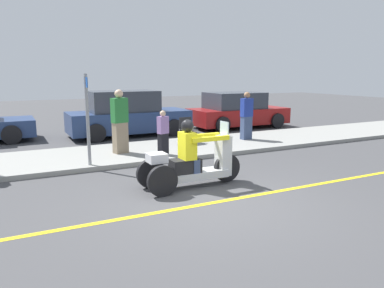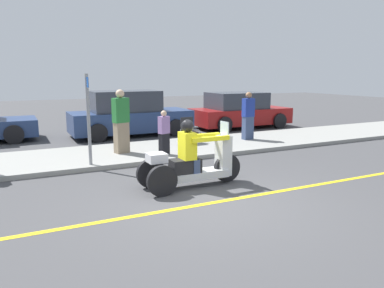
{
  "view_description": "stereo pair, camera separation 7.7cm",
  "coord_description": "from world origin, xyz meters",
  "px_view_note": "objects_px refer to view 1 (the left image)",
  "views": [
    {
      "loc": [
        -3.26,
        -5.64,
        2.33
      ],
      "look_at": [
        0.12,
        1.06,
        0.91
      ],
      "focal_mm": 35.0,
      "sensor_mm": 36.0,
      "label": 1
    },
    {
      "loc": [
        -3.19,
        -5.67,
        2.33
      ],
      "look_at": [
        0.12,
        1.06,
        0.91
      ],
      "focal_mm": 35.0,
      "sensor_mm": 36.0,
      "label": 2
    }
  ],
  "objects_px": {
    "parked_car_lot_right": "(237,111)",
    "street_sign": "(88,116)",
    "spectator_mid_group": "(120,123)",
    "spectator_far_back": "(163,134)",
    "spectator_end_of_line": "(246,117)",
    "folding_chair_curbside": "(187,127)",
    "parked_car_lot_left": "(127,115)",
    "motorcycle_trike": "(192,163)"
  },
  "relations": [
    {
      "from": "parked_car_lot_right",
      "to": "street_sign",
      "type": "height_order",
      "value": "street_sign"
    },
    {
      "from": "spectator_mid_group",
      "to": "spectator_far_back",
      "type": "bearing_deg",
      "value": -38.15
    },
    {
      "from": "spectator_mid_group",
      "to": "spectator_far_back",
      "type": "xyz_separation_m",
      "value": [
        0.98,
        -0.77,
        -0.27
      ]
    },
    {
      "from": "spectator_end_of_line",
      "to": "parked_car_lot_right",
      "type": "bearing_deg",
      "value": 61.34
    },
    {
      "from": "parked_car_lot_right",
      "to": "street_sign",
      "type": "distance_m",
      "value": 8.57
    },
    {
      "from": "spectator_far_back",
      "to": "folding_chair_curbside",
      "type": "bearing_deg",
      "value": 43.84
    },
    {
      "from": "spectator_end_of_line",
      "to": "street_sign",
      "type": "height_order",
      "value": "street_sign"
    },
    {
      "from": "spectator_far_back",
      "to": "parked_car_lot_left",
      "type": "xyz_separation_m",
      "value": [
        0.31,
        4.26,
        0.08
      ]
    },
    {
      "from": "motorcycle_trike",
      "to": "spectator_mid_group",
      "type": "height_order",
      "value": "spectator_mid_group"
    },
    {
      "from": "spectator_mid_group",
      "to": "parked_car_lot_left",
      "type": "distance_m",
      "value": 3.73
    },
    {
      "from": "folding_chair_curbside",
      "to": "parked_car_lot_left",
      "type": "height_order",
      "value": "parked_car_lot_left"
    },
    {
      "from": "motorcycle_trike",
      "to": "parked_car_lot_left",
      "type": "bearing_deg",
      "value": 83.68
    },
    {
      "from": "parked_car_lot_left",
      "to": "parked_car_lot_right",
      "type": "height_order",
      "value": "parked_car_lot_left"
    },
    {
      "from": "spectator_end_of_line",
      "to": "parked_car_lot_right",
      "type": "height_order",
      "value": "spectator_end_of_line"
    },
    {
      "from": "parked_car_lot_right",
      "to": "street_sign",
      "type": "bearing_deg",
      "value": -148.25
    },
    {
      "from": "parked_car_lot_right",
      "to": "parked_car_lot_left",
      "type": "bearing_deg",
      "value": 179.67
    },
    {
      "from": "folding_chair_curbside",
      "to": "parked_car_lot_left",
      "type": "xyz_separation_m",
      "value": [
        -1.07,
        2.94,
        0.16
      ]
    },
    {
      "from": "motorcycle_trike",
      "to": "parked_car_lot_left",
      "type": "xyz_separation_m",
      "value": [
        0.77,
        6.91,
        0.28
      ]
    },
    {
      "from": "motorcycle_trike",
      "to": "street_sign",
      "type": "height_order",
      "value": "street_sign"
    },
    {
      "from": "parked_car_lot_left",
      "to": "parked_car_lot_right",
      "type": "distance_m",
      "value": 4.91
    },
    {
      "from": "spectator_end_of_line",
      "to": "spectator_far_back",
      "type": "relative_size",
      "value": 1.31
    },
    {
      "from": "spectator_mid_group",
      "to": "street_sign",
      "type": "xyz_separation_m",
      "value": [
        -1.07,
        -1.03,
        0.34
      ]
    },
    {
      "from": "motorcycle_trike",
      "to": "parked_car_lot_left",
      "type": "distance_m",
      "value": 6.96
    },
    {
      "from": "spectator_end_of_line",
      "to": "folding_chair_curbside",
      "type": "distance_m",
      "value": 2.12
    },
    {
      "from": "parked_car_lot_left",
      "to": "parked_car_lot_right",
      "type": "relative_size",
      "value": 1.06
    },
    {
      "from": "spectator_far_back",
      "to": "street_sign",
      "type": "distance_m",
      "value": 2.16
    },
    {
      "from": "street_sign",
      "to": "spectator_far_back",
      "type": "bearing_deg",
      "value": 7.29
    },
    {
      "from": "parked_car_lot_left",
      "to": "street_sign",
      "type": "distance_m",
      "value": 5.13
    },
    {
      "from": "parked_car_lot_left",
      "to": "spectator_mid_group",
      "type": "bearing_deg",
      "value": -110.2
    },
    {
      "from": "street_sign",
      "to": "folding_chair_curbside",
      "type": "bearing_deg",
      "value": 24.8
    },
    {
      "from": "spectator_far_back",
      "to": "street_sign",
      "type": "bearing_deg",
      "value": -172.71
    },
    {
      "from": "motorcycle_trike",
      "to": "spectator_end_of_line",
      "type": "distance_m",
      "value": 5.37
    },
    {
      "from": "motorcycle_trike",
      "to": "spectator_far_back",
      "type": "distance_m",
      "value": 2.7
    },
    {
      "from": "spectator_mid_group",
      "to": "folding_chair_curbside",
      "type": "distance_m",
      "value": 2.44
    },
    {
      "from": "motorcycle_trike",
      "to": "spectator_end_of_line",
      "type": "xyz_separation_m",
      "value": [
        3.91,
        3.66,
        0.38
      ]
    },
    {
      "from": "spectator_mid_group",
      "to": "spectator_end_of_line",
      "type": "xyz_separation_m",
      "value": [
        4.43,
        0.25,
        -0.08
      ]
    },
    {
      "from": "spectator_end_of_line",
      "to": "spectator_far_back",
      "type": "distance_m",
      "value": 3.6
    },
    {
      "from": "spectator_mid_group",
      "to": "spectator_end_of_line",
      "type": "distance_m",
      "value": 4.44
    },
    {
      "from": "spectator_mid_group",
      "to": "street_sign",
      "type": "relative_size",
      "value": 0.81
    },
    {
      "from": "folding_chair_curbside",
      "to": "motorcycle_trike",
      "type": "bearing_deg",
      "value": -114.76
    },
    {
      "from": "folding_chair_curbside",
      "to": "street_sign",
      "type": "height_order",
      "value": "street_sign"
    },
    {
      "from": "spectator_end_of_line",
      "to": "street_sign",
      "type": "xyz_separation_m",
      "value": [
        -5.51,
        -1.28,
        0.43
      ]
    }
  ]
}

